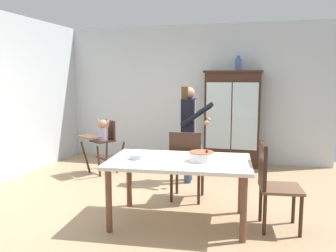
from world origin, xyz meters
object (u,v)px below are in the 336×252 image
at_px(dining_chair_right_end, 271,180).
at_px(adult_person, 189,122).
at_px(high_chair_with_toddler, 103,136).
at_px(birthday_cake, 202,156).
at_px(ceramic_vase, 239,64).
at_px(dining_chair_far_side, 186,161).
at_px(serving_bowl, 137,157).
at_px(china_cabinet, 232,118).
at_px(dining_table, 179,167).

bearing_deg(dining_chair_right_end, adult_person, 32.02).
height_order(high_chair_with_toddler, birthday_cake, high_chair_with_toddler).
bearing_deg(high_chair_with_toddler, ceramic_vase, 59.67).
xyz_separation_m(ceramic_vase, dining_chair_far_side, (-0.52, -2.20, -1.36)).
relative_size(birthday_cake, dining_chair_far_side, 0.29).
bearing_deg(birthday_cake, serving_bowl, -173.58).
bearing_deg(china_cabinet, serving_bowl, -105.73).
distance_m(high_chair_with_toddler, birthday_cake, 2.69).
distance_m(birthday_cake, serving_bowl, 0.74).
bearing_deg(ceramic_vase, dining_table, -98.88).
height_order(dining_table, dining_chair_right_end, dining_chair_right_end).
distance_m(china_cabinet, ceramic_vase, 1.02).
distance_m(high_chair_with_toddler, dining_chair_far_side, 2.01).
xyz_separation_m(ceramic_vase, high_chair_with_toddler, (-2.23, -1.15, -1.26)).
bearing_deg(china_cabinet, birthday_cake, -92.13).
xyz_separation_m(high_chair_with_toddler, serving_bowl, (1.30, -1.84, 0.11)).
xyz_separation_m(china_cabinet, dining_table, (-0.36, -2.90, -0.25)).
bearing_deg(dining_chair_far_side, high_chair_with_toddler, -33.25).
xyz_separation_m(china_cabinet, dining_chair_right_end, (0.65, -2.81, -0.35)).
relative_size(ceramic_vase, serving_bowl, 1.50).
relative_size(china_cabinet, adult_person, 1.18).
bearing_deg(dining_chair_right_end, high_chair_with_toddler, 52.54).
relative_size(birthday_cake, serving_bowl, 1.56).
bearing_deg(ceramic_vase, adult_person, -117.79).
distance_m(adult_person, dining_table, 1.67).
distance_m(high_chair_with_toddler, dining_table, 2.49).
height_order(high_chair_with_toddler, dining_table, high_chair_with_toddler).
relative_size(dining_table, birthday_cake, 6.02).
height_order(china_cabinet, serving_bowl, china_cabinet).
bearing_deg(china_cabinet, dining_chair_far_side, -101.07).
xyz_separation_m(adult_person, dining_table, (0.22, -1.63, -0.32)).
distance_m(ceramic_vase, birthday_cake, 3.12).
bearing_deg(china_cabinet, adult_person, -114.60).
xyz_separation_m(adult_person, serving_bowl, (-0.26, -1.71, -0.20)).
relative_size(dining_chair_far_side, dining_chair_right_end, 1.00).
distance_m(dining_table, dining_chair_far_side, 0.71).
bearing_deg(ceramic_vase, dining_chair_right_end, -78.65).
bearing_deg(dining_table, high_chair_with_toddler, 135.43).
bearing_deg(high_chair_with_toddler, dining_chair_far_side, 0.88).
height_order(adult_person, serving_bowl, adult_person).
xyz_separation_m(china_cabinet, high_chair_with_toddler, (-2.14, -1.15, -0.25)).
bearing_deg(serving_bowl, dining_chair_right_end, 6.48).
xyz_separation_m(dining_table, dining_chair_right_end, (1.02, 0.08, -0.10)).
relative_size(china_cabinet, dining_chair_far_side, 1.88).
relative_size(high_chair_with_toddler, dining_table, 0.56).
bearing_deg(dining_chair_far_side, dining_chair_right_end, 148.67).
relative_size(high_chair_with_toddler, birthday_cake, 3.39).
bearing_deg(dining_chair_right_end, birthday_cake, 89.87).
bearing_deg(dining_chair_far_side, birthday_cake, 112.86).
xyz_separation_m(china_cabinet, adult_person, (-0.58, -1.27, 0.06)).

